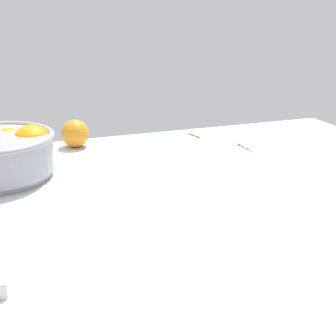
% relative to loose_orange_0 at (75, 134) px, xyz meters
% --- Properties ---
extents(ground_plane, '(1.19, 0.88, 0.03)m').
position_rel_loose_orange_0_xyz_m(ground_plane, '(0.10, -0.38, -0.05)').
color(ground_plane, silver).
extents(loose_orange_0, '(0.06, 0.06, 0.06)m').
position_rel_loose_orange_0_xyz_m(loose_orange_0, '(0.00, 0.00, 0.00)').
color(loose_orange_0, orange).
rests_on(loose_orange_0, ground_plane).
extents(herb_sprig_0, '(0.01, 0.05, 0.01)m').
position_rel_loose_orange_0_xyz_m(herb_sprig_0, '(0.30, -0.01, -0.03)').
color(herb_sprig_0, '#557D3F').
rests_on(herb_sprig_0, ground_plane).
extents(herb_sprig_1, '(0.01, 0.07, 0.01)m').
position_rel_loose_orange_0_xyz_m(herb_sprig_1, '(0.37, -0.14, -0.03)').
color(herb_sprig_1, '#3E7833').
rests_on(herb_sprig_1, ground_plane).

